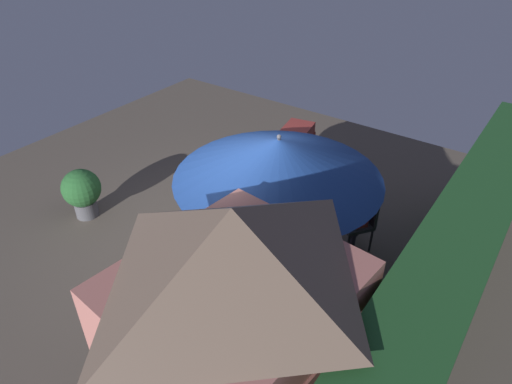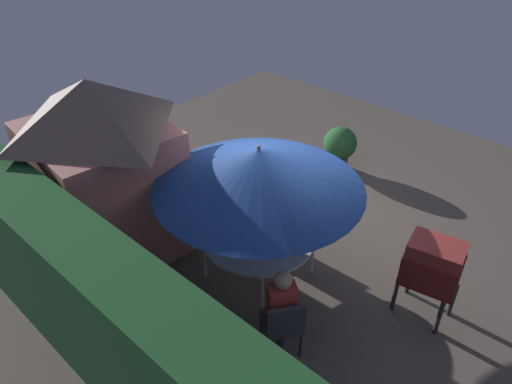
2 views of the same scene
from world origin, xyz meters
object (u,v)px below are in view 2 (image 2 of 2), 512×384
(chair_near_shed, at_px, (283,323))
(person_in_red, at_px, (282,302))
(patio_table, at_px, (258,239))
(patio_umbrella, at_px, (259,169))
(bbq_grill, at_px, (432,265))
(garden_shed, at_px, (102,168))
(potted_plant_by_shed, at_px, (340,146))
(chair_far_side, at_px, (225,200))
(person_in_blue, at_px, (227,190))

(chair_near_shed, height_order, person_in_red, person_in_red)
(patio_table, distance_m, patio_umbrella, 1.16)
(patio_table, xyz_separation_m, bbq_grill, (-2.12, -0.96, 0.16))
(bbq_grill, distance_m, person_in_red, 2.02)
(garden_shed, relative_size, potted_plant_by_shed, 3.09)
(patio_umbrella, relative_size, chair_near_shed, 3.12)
(bbq_grill, bearing_deg, patio_umbrella, 24.34)
(chair_near_shed, bearing_deg, chair_far_side, -29.64)
(garden_shed, relative_size, bbq_grill, 2.30)
(patio_table, distance_m, chair_near_shed, 1.41)
(person_in_red, bearing_deg, potted_plant_by_shed, -64.83)
(chair_far_side, xyz_separation_m, person_in_red, (-2.26, 1.28, 0.26))
(potted_plant_by_shed, bearing_deg, chair_near_shed, 115.69)
(bbq_grill, distance_m, person_in_blue, 3.27)
(patio_umbrella, relative_size, person_in_blue, 2.23)
(patio_table, xyz_separation_m, person_in_red, (-1.07, 0.77, 0.10))
(patio_table, xyz_separation_m, chair_near_shed, (-1.14, 0.82, -0.17))
(garden_shed, relative_size, chair_near_shed, 3.06)
(patio_umbrella, distance_m, bbq_grill, 2.53)
(chair_far_side, bearing_deg, patio_umbrella, 156.89)
(patio_umbrella, bearing_deg, bbq_grill, -155.66)
(patio_table, relative_size, chair_far_side, 1.77)
(chair_near_shed, bearing_deg, patio_umbrella, -35.68)
(garden_shed, height_order, patio_table, garden_shed)
(garden_shed, distance_m, chair_near_shed, 3.45)
(bbq_grill, bearing_deg, chair_near_shed, 61.07)
(patio_umbrella, bearing_deg, person_in_blue, -23.11)
(patio_umbrella, height_order, chair_near_shed, patio_umbrella)
(chair_near_shed, relative_size, potted_plant_by_shed, 1.01)
(patio_table, height_order, person_in_red, person_in_red)
(garden_shed, height_order, bbq_grill, garden_shed)
(patio_table, bearing_deg, potted_plant_by_shed, -75.46)
(patio_umbrella, distance_m, chair_far_side, 1.85)
(person_in_red, bearing_deg, garden_shed, 3.79)
(potted_plant_by_shed, bearing_deg, chair_far_side, 83.60)
(chair_near_shed, distance_m, chair_far_side, 2.68)
(person_in_blue, bearing_deg, patio_umbrella, 156.89)
(chair_near_shed, bearing_deg, potted_plant_by_shed, -64.31)
(potted_plant_by_shed, distance_m, person_in_blue, 2.91)
(bbq_grill, bearing_deg, garden_shed, 24.24)
(bbq_grill, distance_m, potted_plant_by_shed, 3.85)
(chair_near_shed, distance_m, person_in_blue, 2.61)
(bbq_grill, relative_size, person_in_red, 0.95)
(garden_shed, relative_size, patio_umbrella, 0.98)
(patio_table, distance_m, person_in_blue, 1.21)
(patio_table, bearing_deg, chair_near_shed, 144.32)
(person_in_red, bearing_deg, person_in_blue, -29.66)
(patio_table, height_order, bbq_grill, bbq_grill)
(bbq_grill, height_order, chair_near_shed, bbq_grill)
(patio_table, height_order, chair_near_shed, chair_near_shed)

